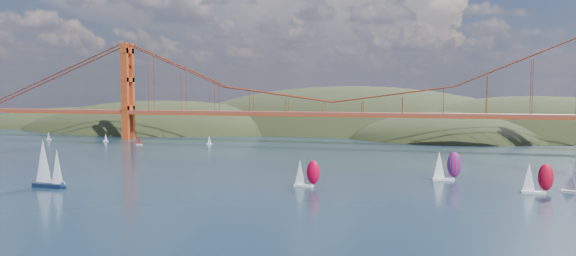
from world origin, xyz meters
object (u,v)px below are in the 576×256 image
at_px(racer_0, 306,173).
at_px(racer_1, 537,178).
at_px(racer_rwb, 446,165).
at_px(sloop_navy, 47,164).

relative_size(racer_0, racer_1, 0.94).
relative_size(racer_0, racer_rwb, 0.87).
xyz_separation_m(sloop_navy, racer_0, (72.31, 20.41, -2.70)).
bearing_deg(racer_rwb, sloop_navy, -169.14).
bearing_deg(racer_rwb, racer_1, -45.38).
height_order(racer_0, racer_1, racer_1).
height_order(sloop_navy, racer_rwb, sloop_navy).
distance_m(sloop_navy, racer_0, 75.19).
height_order(sloop_navy, racer_0, sloop_navy).
distance_m(racer_1, racer_rwb, 28.90).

